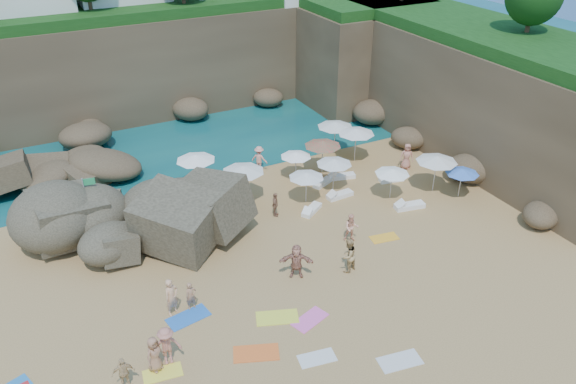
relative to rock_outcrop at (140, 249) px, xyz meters
name	(u,v)px	position (x,y,z in m)	size (l,w,h in m)	color
ground	(280,258)	(6.45, -4.23, 0.00)	(120.00, 120.00, 0.00)	tan
seawater	(139,89)	(6.45, 25.77, 0.00)	(120.00, 120.00, 0.00)	#0C4751
cliff_back	(171,58)	(8.45, 20.77, 4.00)	(44.00, 8.00, 8.00)	brown
cliff_right	(461,87)	(25.45, 3.77, 4.00)	(8.00, 30.00, 8.00)	brown
cliff_corner	(350,50)	(23.45, 15.77, 4.00)	(10.00, 12.00, 8.00)	brown
rock_promontory	(29,176)	(-4.55, 11.77, 0.00)	(12.00, 7.00, 2.00)	brown
rock_outcrop	(140,249)	(0.00, 0.00, 0.00)	(8.78, 6.58, 3.51)	#6A6048
flag_pole	(88,198)	(-1.86, 2.88, 2.22)	(0.68, 0.13, 3.48)	silver
parasol_0	(196,158)	(5.10, 5.03, 2.19)	(2.53, 2.53, 2.39)	silver
parasol_1	(334,162)	(12.84, 0.91, 1.98)	(2.28, 2.28, 2.15)	silver
parasol_2	(306,175)	(10.48, 0.27, 1.89)	(2.17, 2.17, 2.06)	silver
parasol_3	(335,124)	(15.70, 5.50, 2.24)	(2.58, 2.58, 2.44)	silver
parasol_4	(356,131)	(16.36, 3.80, 2.25)	(2.59, 2.59, 2.45)	silver
parasol_5	(243,169)	(7.12, 2.12, 2.27)	(2.62, 2.62, 2.48)	silver
parasol_6	(323,143)	(13.37, 3.27, 2.16)	(2.48, 2.48, 2.35)	silver
parasol_7	(296,154)	(11.35, 3.28, 1.78)	(2.05, 2.05, 1.94)	silver
parasol_8	(392,171)	(15.43, -1.70, 1.87)	(2.16, 2.16, 2.04)	silver
parasol_10	(462,171)	(19.38, -3.55, 1.81)	(2.08, 2.08, 1.97)	silver
parasol_11	(437,159)	(18.45, -2.19, 2.26)	(2.61, 2.61, 2.47)	silver
lounger_0	(340,195)	(12.67, -0.19, 0.14)	(1.76, 0.59, 0.27)	white
lounger_1	(342,176)	(14.12, 1.90, 0.14)	(1.78, 0.59, 0.28)	white
lounger_2	(323,183)	(12.56, 1.72, 0.12)	(1.59, 0.53, 0.25)	silver
lounger_3	(410,206)	(15.76, -3.26, 0.15)	(1.87, 0.62, 0.29)	white
lounger_4	(391,179)	(16.83, 0.05, 0.13)	(1.64, 0.55, 0.25)	white
lounger_5	(312,210)	(10.23, -0.91, 0.13)	(1.68, 0.56, 0.26)	white
towel_2	(256,353)	(2.50, -9.85, 0.02)	(1.95, 0.98, 0.03)	orange
towel_4	(163,373)	(-1.37, -9.11, 0.01)	(1.59, 0.79, 0.03)	#F9EC41
towel_5	(317,358)	(4.67, -11.29, 0.01)	(1.59, 0.80, 0.03)	silver
towel_8	(188,317)	(0.62, -6.40, 0.02)	(1.94, 0.97, 0.03)	blue
towel_9	(310,320)	(5.55, -9.10, 0.02)	(1.75, 0.87, 0.03)	pink
towel_10	(384,238)	(12.48, -5.22, 0.01)	(1.57, 0.79, 0.03)	#FDAD28
towel_11	(200,237)	(3.30, -0.39, 0.01)	(1.61, 0.80, 0.03)	#38C56D
towel_12	(277,317)	(4.27, -8.29, 0.02)	(1.95, 0.97, 0.03)	yellow
towel_13	(400,361)	(7.69, -13.02, 0.02)	(1.83, 0.92, 0.03)	silver
person_stand_0	(172,297)	(0.12, -5.80, 0.96)	(0.70, 0.46, 1.92)	tan
person_stand_1	(348,255)	(9.05, -6.78, 0.96)	(0.93, 0.73, 1.92)	tan
person_stand_2	(259,158)	(9.70, 5.50, 0.88)	(1.14, 0.47, 1.77)	#F49E8A
person_stand_3	(275,205)	(8.08, -0.30, 0.76)	(0.90, 0.37, 1.53)	#9E6C4F
person_stand_4	(407,156)	(18.81, 1.10, 0.92)	(0.90, 0.49, 1.84)	tan
person_stand_5	(110,231)	(-1.19, 1.36, 0.76)	(1.41, 0.40, 1.52)	tan
person_lie_0	(169,359)	(-0.97, -8.68, 0.25)	(1.20, 1.85, 0.49)	#C17360
person_lie_1	(126,384)	(-2.87, -9.13, 0.19)	(0.89, 1.52, 0.37)	tan
person_lie_2	(156,365)	(-1.53, -8.78, 0.22)	(0.82, 1.67, 0.45)	#A67153
person_lie_3	(296,272)	(6.49, -5.98, 0.25)	(1.72, 1.85, 0.49)	#B4765E
person_lie_4	(192,305)	(0.99, -5.87, 0.17)	(0.52, 1.43, 0.34)	#A67453
person_lie_5	(351,236)	(10.67, -4.56, 0.31)	(0.80, 1.64, 0.62)	#F9AF8D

